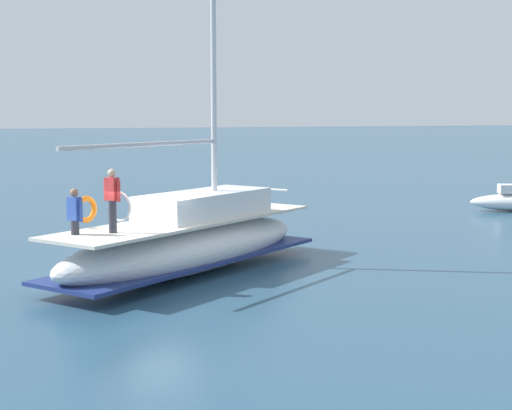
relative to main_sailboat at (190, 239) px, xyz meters
name	(u,v)px	position (x,y,z in m)	size (l,w,h in m)	color
ground_plane	(149,282)	(0.85, -1.36, -0.92)	(400.00, 400.00, 0.00)	#284C66
main_sailboat	(190,239)	(0.00, 0.00, 0.00)	(7.50, 9.23, 13.83)	silver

